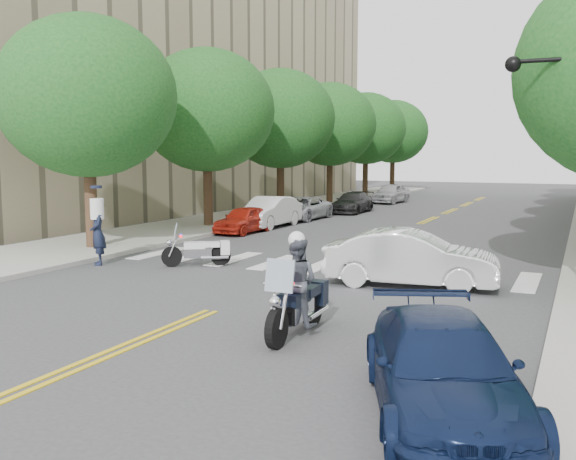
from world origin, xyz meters
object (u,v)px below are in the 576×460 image
Objects in this scene: officer_standing at (98,233)px; convertible at (411,258)px; motorcycle_police at (298,289)px; motorcycle_parked at (202,251)px; sedan_blue at (443,370)px.

convertible is at bearing 49.28° from officer_standing.
motorcycle_police is at bearing 16.98° from officer_standing.
officer_standing is at bearing -28.33° from motorcycle_police.
motorcycle_parked is 12.68m from sedan_blue.
convertible reaches higher than motorcycle_parked.
motorcycle_police is 1.31× the size of motorcycle_parked.
officer_standing reaches higher than sedan_blue.
convertible is at bearing 85.45° from sedan_blue.
convertible is at bearing -126.58° from motorcycle_parked.
officer_standing is at bearing 88.86° from convertible.
sedan_blue is (9.28, -8.64, 0.18)m from motorcycle_parked.
motorcycle_police is 10.13m from officer_standing.
motorcycle_police is at bearing -168.63° from motorcycle_parked.
convertible is 1.00× the size of sedan_blue.
motorcycle_parked is 0.42× the size of sedan_blue.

